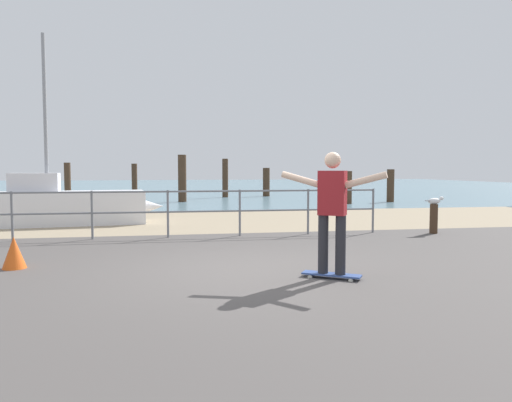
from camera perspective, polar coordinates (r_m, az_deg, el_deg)
name	(u,v)px	position (r m, az deg, el deg)	size (l,w,h in m)	color
ground_plane	(255,287)	(6.26, -0.09, -10.12)	(24.00, 10.00, 0.04)	#514C49
beach_strip	(207,221)	(14.10, -5.78, -2.35)	(24.00, 6.00, 0.04)	tan
sea_surface	(182,187)	(42.02, -8.70, 1.70)	(72.00, 50.00, 0.04)	slate
railing_fence	(130,207)	(10.64, -14.62, -0.68)	(11.08, 0.05, 1.05)	slate
sailboat	(66,206)	(13.95, -21.51, -0.51)	(5.05, 1.93, 5.04)	silver
skateboard	(331,275)	(6.72, 8.91, -8.60)	(0.78, 0.61, 0.08)	#334C8C
skateboarder	(332,205)	(6.58, 8.99, -0.50)	(1.26, 0.87, 1.65)	#26262B
bollard_short	(434,219)	(11.87, 20.25, -2.03)	(0.18, 0.18, 0.70)	#422D1E
seagull	(435,201)	(11.85, 20.37, 0.03)	(0.49, 0.17, 0.18)	white
groyne_post_0	(68,184)	(21.01, -21.37, 1.84)	(0.25, 0.25, 1.77)	#422D1E
groyne_post_1	(135,181)	(25.27, -14.16, 2.29)	(0.28, 0.28, 1.78)	#422D1E
groyne_post_2	(182,179)	(22.12, -8.71, 2.64)	(0.37, 0.37, 2.15)	#422D1E
groyne_post_3	(225,178)	(25.46, -3.66, 2.71)	(0.31, 0.31, 2.05)	#422D1E
groyne_post_4	(266,182)	(26.39, 1.22, 2.23)	(0.37, 0.37, 1.57)	#422D1E
groyne_post_5	(349,188)	(20.93, 10.93, 1.55)	(0.25, 0.25, 1.42)	#422D1E
groyne_post_6	(390,186)	(22.66, 15.61, 1.74)	(0.33, 0.33, 1.50)	#422D1E
traffic_cone	(14,253)	(8.10, -26.68, -5.53)	(0.36, 0.36, 0.50)	#E55919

